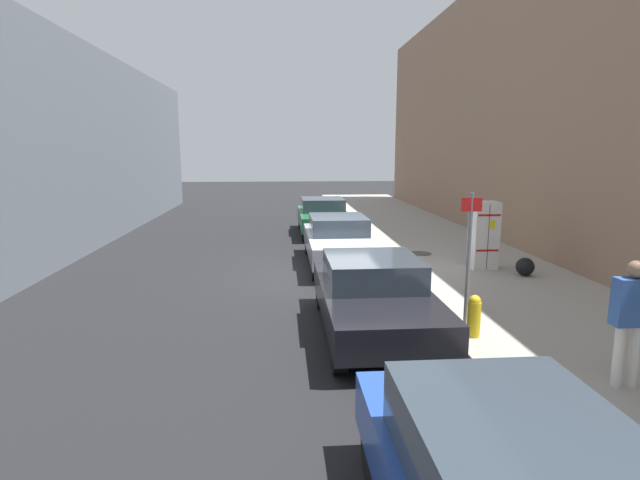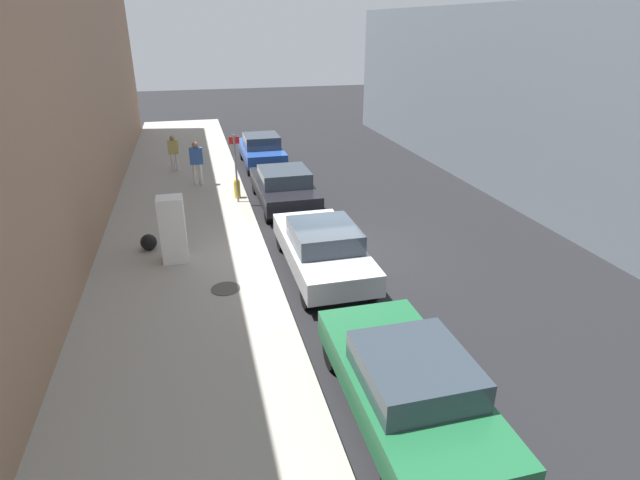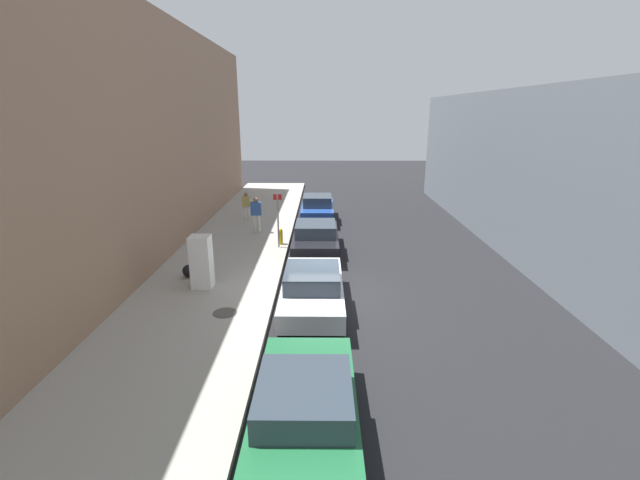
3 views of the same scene
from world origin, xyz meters
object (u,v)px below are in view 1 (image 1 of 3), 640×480
object	(u,v)px
trash_bag	(525,267)
parked_sedan_dark	(373,295)
discarded_refrigerator	(484,235)
parked_sedan_green	(323,216)
street_sign_post	(469,253)
fire_hydrant	(474,315)
pedestrian_walking_far	(632,314)
parked_sedan_silver	(339,240)

from	to	relation	value
trash_bag	parked_sedan_dark	world-z (taller)	parked_sedan_dark
discarded_refrigerator	parked_sedan_green	world-z (taller)	discarded_refrigerator
street_sign_post	trash_bag	bearing A→B (deg)	-129.15
fire_hydrant	parked_sedan_green	world-z (taller)	parked_sedan_green
street_sign_post	pedestrian_walking_far	xyz separation A→B (m)	(-1.31, 2.38, -0.35)
fire_hydrant	parked_sedan_dark	world-z (taller)	parked_sedan_dark
parked_sedan_silver	parked_sedan_dark	distance (m)	5.50
discarded_refrigerator	parked_sedan_silver	world-z (taller)	discarded_refrigerator
trash_bag	parked_sedan_green	world-z (taller)	parked_sedan_green
discarded_refrigerator	parked_sedan_dark	bearing A→B (deg)	47.74
street_sign_post	pedestrian_walking_far	bearing A→B (deg)	118.83
parked_sedan_silver	parked_sedan_dark	world-z (taller)	parked_sedan_silver
trash_bag	pedestrian_walking_far	world-z (taller)	pedestrian_walking_far
discarded_refrigerator	fire_hydrant	world-z (taller)	discarded_refrigerator
discarded_refrigerator	street_sign_post	bearing A→B (deg)	64.41
fire_hydrant	parked_sedan_silver	size ratio (longest dim) A/B	0.16
discarded_refrigerator	parked_sedan_dark	distance (m)	5.56
parked_sedan_dark	fire_hydrant	bearing A→B (deg)	154.57
fire_hydrant	parked_sedan_dark	bearing A→B (deg)	-25.43
parked_sedan_silver	pedestrian_walking_far	bearing A→B (deg)	109.69
street_sign_post	parked_sedan_dark	xyz separation A→B (m)	(1.62, -0.30, -0.81)
fire_hydrant	trash_bag	world-z (taller)	fire_hydrant
trash_bag	pedestrian_walking_far	bearing A→B (deg)	75.26
fire_hydrant	parked_sedan_dark	xyz separation A→B (m)	(1.59, -0.76, 0.17)
fire_hydrant	parked_sedan_green	distance (m)	11.86
parked_sedan_silver	parked_sedan_dark	size ratio (longest dim) A/B	1.05
pedestrian_walking_far	parked_sedan_silver	distance (m)	8.71
pedestrian_walking_far	parked_sedan_silver	world-z (taller)	pedestrian_walking_far
street_sign_post	fire_hydrant	bearing A→B (deg)	86.70
fire_hydrant	street_sign_post	bearing A→B (deg)	-93.30
discarded_refrigerator	parked_sedan_green	distance (m)	7.84
pedestrian_walking_far	parked_sedan_green	bearing A→B (deg)	157.32
trash_bag	parked_sedan_green	bearing A→B (deg)	-60.06
fire_hydrant	parked_sedan_silver	xyz separation A→B (m)	(1.59, -6.26, 0.19)
trash_bag	parked_sedan_green	size ratio (longest dim) A/B	0.10
street_sign_post	parked_sedan_green	distance (m)	11.44
fire_hydrant	pedestrian_walking_far	size ratio (longest dim) A/B	0.42
discarded_refrigerator	pedestrian_walking_far	size ratio (longest dim) A/B	1.03
fire_hydrant	pedestrian_walking_far	bearing A→B (deg)	124.73
trash_bag	parked_sedan_silver	size ratio (longest dim) A/B	0.10
discarded_refrigerator	parked_sedan_silver	bearing A→B (deg)	-20.46
fire_hydrant	parked_sedan_dark	size ratio (longest dim) A/B	0.17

